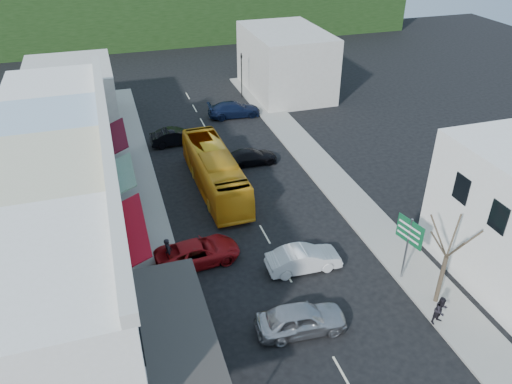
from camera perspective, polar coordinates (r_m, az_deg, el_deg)
name	(u,v)px	position (r m, az deg, el deg)	size (l,w,h in m)	color
ground	(285,271)	(31.01, 3.36, -8.99)	(120.00, 120.00, 0.00)	black
sidewalk_left	(143,206)	(37.73, -12.79, -1.53)	(3.00, 52.00, 0.15)	gray
sidewalk_right	(329,176)	(41.08, 8.34, 1.84)	(3.00, 52.00, 0.15)	gray
shopfront_row	(59,207)	(31.62, -21.57, -1.61)	(8.25, 30.00, 8.00)	silver
distant_block_left	(72,97)	(51.99, -20.28, 10.19)	(8.00, 10.00, 6.00)	#B7B2A8
distant_block_right	(285,62)	(58.06, 3.38, 14.63)	(8.00, 12.00, 7.00)	#B7B2A8
bus	(215,171)	(38.36, -4.72, 2.35)	(2.50, 11.60, 3.10)	#F1A81C
car_silver	(301,321)	(27.05, 5.17, -14.43)	(1.80, 4.40, 1.40)	#A8A8AC
car_white	(304,260)	(30.82, 5.45, -7.70)	(1.80, 4.40, 1.40)	silver
car_red	(198,253)	(31.42, -6.67, -6.91)	(1.90, 4.60, 1.40)	#9C0F12
car_black_near	(251,156)	(42.36, -0.56, 4.10)	(1.84, 4.50, 1.40)	black
car_black_far	(176,137)	(46.39, -9.17, 6.20)	(1.80, 4.40, 1.40)	black
car_navy_far	(234,110)	(51.91, -2.53, 9.34)	(1.84, 4.50, 1.40)	black
pedestrian_left	(168,253)	(31.21, -9.98, -6.83)	(0.60, 0.40, 1.70)	black
pedestrian_right	(441,310)	(28.76, 20.38, -12.57)	(0.70, 0.44, 1.70)	black
direction_sign	(406,250)	(30.35, 16.81, -6.35)	(0.66, 1.94, 4.31)	#0E512C
street_tree	(446,257)	(28.63, 20.92, -6.96)	(2.70, 2.70, 6.53)	#352A1E
traffic_signal	(242,75)	(56.68, -1.67, 13.17)	(0.86, 1.11, 4.95)	black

